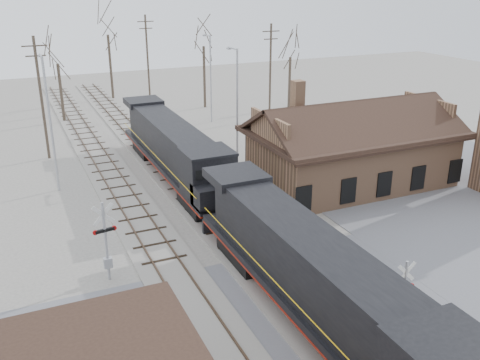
# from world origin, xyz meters

# --- Properties ---
(ground) EXTENTS (140.00, 140.00, 0.00)m
(ground) POSITION_xyz_m (0.00, 0.00, 0.00)
(ground) COLOR #A7A297
(ground) RESTS_ON ground
(road) EXTENTS (60.00, 9.00, 0.03)m
(road) POSITION_xyz_m (0.00, 0.00, 0.01)
(road) COLOR slate
(road) RESTS_ON ground
(track_main) EXTENTS (3.40, 90.00, 0.24)m
(track_main) POSITION_xyz_m (0.00, 15.00, 0.07)
(track_main) COLOR #A7A297
(track_main) RESTS_ON ground
(track_siding) EXTENTS (3.40, 90.00, 0.24)m
(track_siding) POSITION_xyz_m (-4.50, 15.00, 0.07)
(track_siding) COLOR #A7A297
(track_siding) RESTS_ON ground
(depot) EXTENTS (15.20, 9.31, 7.90)m
(depot) POSITION_xyz_m (11.99, 12.00, 2.41)
(depot) COLOR #A27354
(depot) RESTS_ON ground
(locomotive_lead) EXTENTS (3.06, 20.48, 4.55)m
(locomotive_lead) POSITION_xyz_m (0.00, -2.99, 2.39)
(locomotive_lead) COLOR black
(locomotive_lead) RESTS_ON ground
(locomotive_trailing) EXTENTS (3.06, 20.48, 4.30)m
(locomotive_trailing) POSITION_xyz_m (0.00, 17.76, 2.39)
(locomotive_trailing) COLOR black
(locomotive_trailing) RESTS_ON ground
(crossbuck_near) EXTENTS (1.05, 0.28, 3.68)m
(crossbuck_near) POSITION_xyz_m (3.15, -4.45, 1.75)
(crossbuck_near) COLOR #A5A8AD
(crossbuck_near) RESTS_ON ground
(crossbuck_far) EXTENTS (1.25, 0.33, 4.38)m
(crossbuck_far) POSITION_xyz_m (-7.67, 5.42, 2.04)
(crossbuck_far) COLOR #A5A8AD
(crossbuck_far) RESTS_ON ground
(streetlight_a) EXTENTS (0.25, 2.04, 9.80)m
(streetlight_a) POSITION_xyz_m (-8.60, 19.62, 5.44)
(streetlight_a) COLOR #A5A8AD
(streetlight_a) RESTS_ON ground
(streetlight_b) EXTENTS (0.25, 2.04, 9.47)m
(streetlight_b) POSITION_xyz_m (6.17, 20.30, 5.28)
(streetlight_b) COLOR #A5A8AD
(streetlight_b) RESTS_ON ground
(streetlight_c) EXTENTS (0.25, 2.04, 9.17)m
(streetlight_c) POSITION_xyz_m (8.93, 33.50, 5.12)
(streetlight_c) COLOR #A5A8AD
(streetlight_c) RESTS_ON ground
(utility_pole_a) EXTENTS (2.00, 0.24, 10.38)m
(utility_pole_a) POSITION_xyz_m (-8.50, 27.59, 5.42)
(utility_pole_a) COLOR #382D23
(utility_pole_a) RESTS_ON ground
(utility_pole_b) EXTENTS (2.00, 0.24, 10.54)m
(utility_pole_b) POSITION_xyz_m (5.48, 45.91, 5.50)
(utility_pole_b) COLOR #382D23
(utility_pole_b) RESTS_ON ground
(utility_pole_c) EXTENTS (2.00, 0.24, 10.18)m
(utility_pole_c) POSITION_xyz_m (15.53, 32.47, 5.32)
(utility_pole_c) COLOR #382D23
(utility_pole_c) RESTS_ON ground
(tree_b) EXTENTS (4.16, 4.16, 10.20)m
(tree_b) POSITION_xyz_m (-5.70, 40.02, 7.26)
(tree_b) COLOR #382D23
(tree_b) RESTS_ON ground
(tree_c) EXTENTS (5.37, 5.37, 13.14)m
(tree_c) POSITION_xyz_m (1.53, 49.38, 9.37)
(tree_c) COLOR #382D23
(tree_c) RESTS_ON ground
(tree_d) EXTENTS (4.81, 4.81, 11.79)m
(tree_d) POSITION_xyz_m (10.72, 40.16, 8.40)
(tree_d) COLOR #382D23
(tree_d) RESTS_ON ground
(tree_e) EXTENTS (3.96, 3.96, 9.70)m
(tree_e) POSITION_xyz_m (20.05, 36.18, 6.90)
(tree_e) COLOR #382D23
(tree_e) RESTS_ON ground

